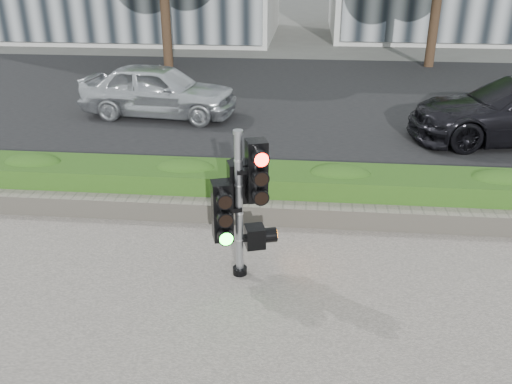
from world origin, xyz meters
TOP-DOWN VIEW (x-y plane):
  - ground at (0.00, 0.00)m, footprint 120.00×120.00m
  - road at (0.00, 10.00)m, footprint 60.00×13.00m
  - curb at (0.00, 3.15)m, footprint 60.00×0.25m
  - stone_wall at (0.00, 1.90)m, footprint 12.00×0.32m
  - hedge at (0.00, 2.55)m, footprint 12.00×1.00m
  - traffic_signal at (0.06, 0.34)m, footprint 0.77×0.66m
  - car_silver at (-3.09, 7.89)m, footprint 4.32×2.10m

SIDE VIEW (x-z plane):
  - ground at x=0.00m, z-range 0.00..0.00m
  - road at x=0.00m, z-range 0.00..0.02m
  - curb at x=0.00m, z-range 0.00..0.12m
  - stone_wall at x=0.00m, z-range 0.03..0.37m
  - hedge at x=0.00m, z-range 0.03..0.71m
  - car_silver at x=-3.09m, z-range 0.02..1.44m
  - traffic_signal at x=0.06m, z-range 0.14..2.26m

